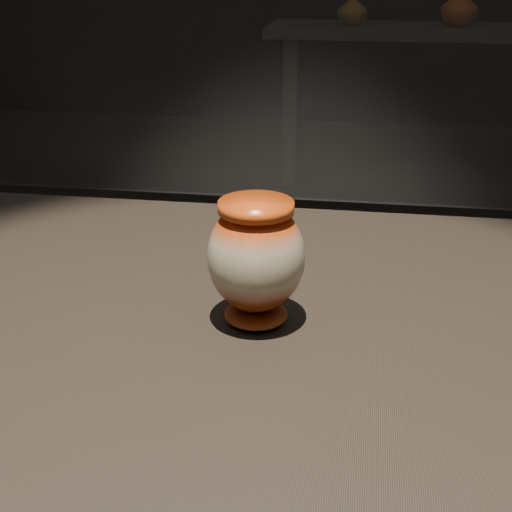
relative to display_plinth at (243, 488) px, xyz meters
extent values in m
cube|color=black|center=(0.00, 0.00, 0.24)|extent=(2.00, 0.80, 0.05)
ellipsoid|color=maroon|center=(0.02, -0.01, 0.28)|extent=(0.09, 0.09, 0.02)
ellipsoid|color=beige|center=(0.02, -0.01, 0.36)|extent=(0.14, 0.14, 0.13)
cylinder|color=#F65017|center=(0.02, -0.01, 0.42)|extent=(0.10, 0.10, 0.01)
cube|color=black|center=(0.56, 3.47, 0.24)|extent=(2.00, 0.60, 0.05)
cube|color=black|center=(-0.29, 3.47, -0.21)|extent=(0.08, 0.50, 0.85)
imported|color=#875E13|center=(0.03, 3.45, 0.36)|extent=(0.23, 0.23, 0.17)
imported|color=maroon|center=(0.61, 3.50, 0.37)|extent=(0.23, 0.23, 0.21)
camera|label=1|loc=(0.14, -0.76, 0.69)|focal=50.00mm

